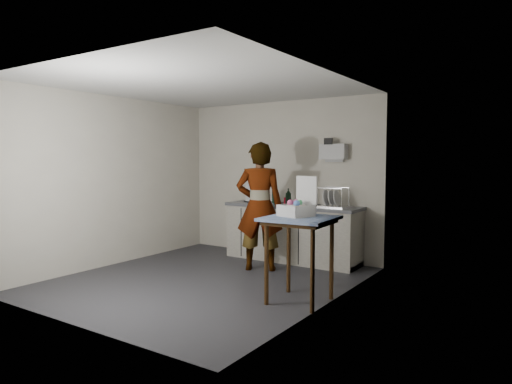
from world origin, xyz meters
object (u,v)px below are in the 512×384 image
Objects in this scene: kitchen_counter at (292,234)px; soap_bottle at (288,197)px; dish_rack at (332,203)px; bakery_box at (297,207)px; soda_can at (286,201)px; paper_towel at (249,193)px; dark_bottle at (274,196)px; standing_man at (259,206)px; side_table at (300,228)px.

kitchen_counter is 0.62m from soap_bottle.
dish_rack is 1.78m from bakery_box.
paper_towel is (-0.74, 0.05, 0.09)m from soda_can.
dark_bottle is at bearing 145.10° from bakery_box.
bakery_box reaches higher than soda_can.
standing_man is 0.74m from soda_can.
bakery_box is (-0.07, 0.06, 0.23)m from side_table.
standing_man reaches higher than dish_rack.
dish_rack reaches higher than side_table.
standing_man is (-0.11, -0.79, 0.51)m from kitchen_counter.
standing_man reaches higher than kitchen_counter.
dark_bottle is 0.53× the size of bakery_box.
soda_can is at bearing -176.98° from dish_rack.
bakery_box reaches higher than dark_bottle.
bakery_box is at bearing -43.15° from paper_towel.
kitchen_counter is 1.05m from paper_towel.
soda_can is 0.36× the size of paper_towel.
kitchen_counter is 2.16m from side_table.
kitchen_counter is at bearing 25.88° from soda_can.
side_table is 2.09m from soap_bottle.
soda_can is 0.25× the size of bakery_box.
side_table is at bearing -77.33° from dish_rack.
bakery_box is at bearing -56.49° from soda_can.
dish_rack is (0.81, 0.78, 0.04)m from standing_man.
dish_rack is (1.53, -0.01, -0.08)m from paper_towel.
kitchen_counter is 0.55m from soda_can.
soda_can reaches higher than kitchen_counter.
dark_bottle is 0.77× the size of paper_towel.
bakery_box is at bearing -59.50° from kitchen_counter.
bakery_box is (1.40, -1.80, 0.05)m from dark_bottle.
standing_man reaches higher than bakery_box.
side_table is 4.08× the size of dark_bottle.
standing_man is at bearing -73.08° from dark_bottle.
soda_can is 0.47× the size of dark_bottle.
standing_man is (-1.21, 1.02, 0.09)m from side_table.
standing_man is 16.76× the size of soda_can.
soda_can is at bearing -18.27° from dark_bottle.
dish_rack reaches higher than soap_bottle.
dark_bottle is at bearing 161.64° from soap_bottle.
standing_man is 1.13m from dish_rack.
side_table is 1.59m from standing_man.
soda_can is at bearing 161.25° from soap_bottle.
side_table reaches higher than kitchen_counter.
paper_towel is at bearing 179.70° from dish_rack.
kitchen_counter is 5.16× the size of dish_rack.
kitchen_counter is 9.32× the size of dark_bottle.
soda_can is at bearing -154.12° from kitchen_counter.
soap_bottle reaches higher than kitchen_counter.
dish_rack is at bearing -0.30° from paper_towel.
bakery_box reaches higher than side_table.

